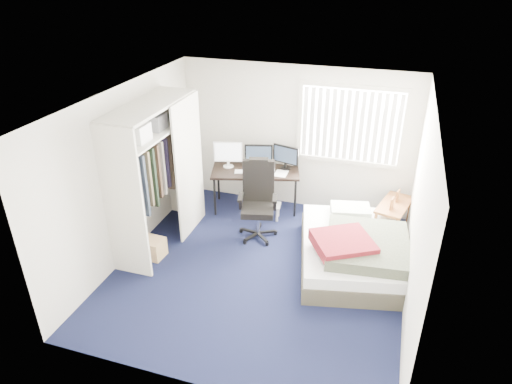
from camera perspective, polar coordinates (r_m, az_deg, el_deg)
The scene contains 10 objects.
ground at distance 6.68m, azimuth 0.43°, elevation -9.65°, with size 4.20×4.20×0.00m, color black.
room_shell at distance 5.89m, azimuth 0.48°, elevation 2.13°, with size 4.20×4.20×4.20m.
window_assembly at distance 7.57m, azimuth 11.73°, elevation 8.15°, with size 1.72×0.09×1.32m.
closet at distance 6.81m, azimuth -12.44°, elevation 3.61°, with size 0.64×1.84×2.22m.
desk at distance 7.89m, azimuth -0.04°, elevation 3.05°, with size 1.63×1.07×1.20m.
office_chair at distance 7.22m, azimuth 0.25°, elevation -1.93°, with size 0.72×0.72×1.27m.
footstool at distance 7.79m, azimuth 1.85°, elevation -1.97°, with size 0.36×0.30×0.27m.
nightstand at distance 7.53m, azimuth 16.88°, elevation -1.85°, with size 0.60×0.89×0.74m.
bed at distance 6.75m, azimuth 12.20°, elevation -7.01°, with size 1.86×2.23×0.65m.
pine_box at distance 7.05m, azimuth -12.98°, elevation -6.78°, with size 0.39×0.29×0.29m, color tan.
Camera 1 is at (1.56, -5.09, 4.04)m, focal length 32.00 mm.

